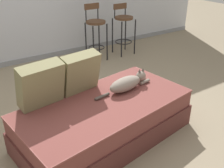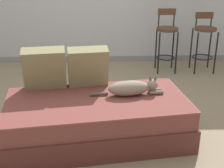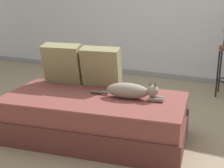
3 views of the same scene
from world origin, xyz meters
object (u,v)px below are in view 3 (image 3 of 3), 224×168
(cat, at_px, (131,91))
(throw_pillow_middle, at_px, (101,67))
(throw_pillow_corner, at_px, (63,63))
(couch, at_px, (94,117))

(cat, bearing_deg, throw_pillow_middle, 151.45)
(throw_pillow_corner, relative_size, throw_pillow_middle, 1.04)
(throw_pillow_corner, height_order, throw_pillow_middle, throw_pillow_corner)
(couch, xyz_separation_m, throw_pillow_corner, (-0.54, 0.28, 0.44))
(throw_pillow_middle, xyz_separation_m, cat, (0.45, -0.24, -0.14))
(throw_pillow_corner, bearing_deg, cat, -11.25)
(throw_pillow_corner, relative_size, cat, 0.62)
(throw_pillow_middle, distance_m, cat, 0.53)
(cat, bearing_deg, throw_pillow_corner, 168.75)
(couch, height_order, cat, cat)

